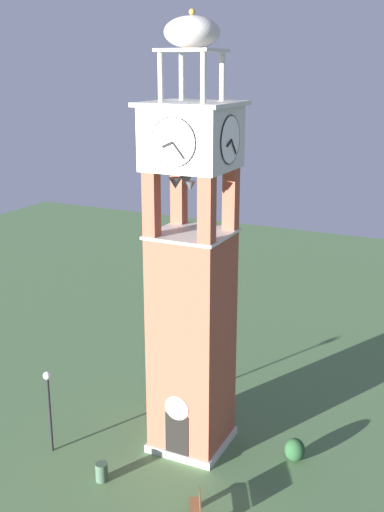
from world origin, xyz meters
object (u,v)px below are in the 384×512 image
Objects in this scene: park_bench at (197,511)px; trash_bin at (102,472)px; clock_tower at (192,285)px; lamp_post at (49,397)px.

park_bench is 4.64m from trash_bin.
clock_tower is 4.77× the size of lamp_post.
lamp_post is (-7.80, 1.36, 2.21)m from park_bench.
lamp_post is at bearing -148.74° from clock_tower.
lamp_post reaches higher than park_bench.
park_bench is (2.43, -4.62, -7.14)m from clock_tower.
park_bench is at bearing -62.23° from clock_tower.
park_bench reaches higher than trash_bin.
park_bench is 2.03× the size of trash_bin.
trash_bin is (-2.18, -4.10, -7.22)m from clock_tower.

